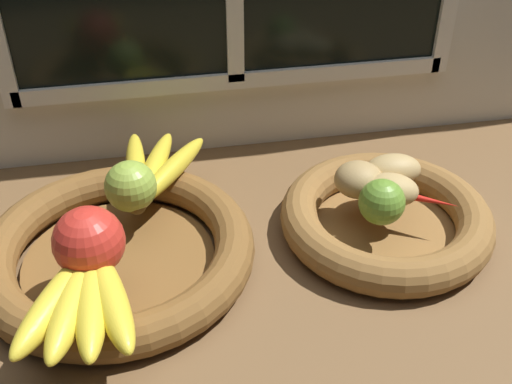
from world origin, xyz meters
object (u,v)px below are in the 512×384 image
at_px(fruit_bowl_left, 118,251).
at_px(potato_large, 390,190).
at_px(banana_bunch_back, 153,169).
at_px(potato_back, 393,170).
at_px(banana_bunch_front, 83,298).
at_px(lime_near, 383,203).
at_px(potato_oblong, 359,180).
at_px(chili_pepper, 406,196).
at_px(fruit_bowl_right, 386,219).
at_px(apple_red_front, 89,242).
at_px(apple_green_back, 131,186).

relative_size(fruit_bowl_left, potato_large, 4.71).
height_order(banana_bunch_back, potato_back, potato_back).
bearing_deg(potato_back, fruit_bowl_left, -173.63).
height_order(banana_bunch_front, lime_near, lime_near).
height_order(potato_oblong, chili_pepper, potato_oblong).
bearing_deg(fruit_bowl_left, banana_bunch_front, -104.44).
xyz_separation_m(banana_bunch_back, potato_oblong, (0.26, -0.09, 0.01)).
height_order(fruit_bowl_right, potato_back, potato_back).
bearing_deg(lime_near, banana_bunch_back, 150.93).
bearing_deg(apple_red_front, fruit_bowl_right, 8.73).
bearing_deg(lime_near, chili_pepper, 35.22).
xyz_separation_m(fruit_bowl_right, banana_bunch_front, (-0.38, -0.12, 0.04)).
xyz_separation_m(apple_red_front, potato_oblong, (0.34, 0.08, -0.02)).
bearing_deg(fruit_bowl_left, apple_green_back, 64.77).
bearing_deg(banana_bunch_front, fruit_bowl_left, 75.56).
bearing_deg(banana_bunch_front, potato_back, 21.99).
xyz_separation_m(fruit_bowl_right, chili_pepper, (0.02, -0.00, 0.04)).
bearing_deg(fruit_bowl_right, potato_large, -90.00).
xyz_separation_m(apple_red_front, banana_bunch_front, (-0.01, -0.06, -0.02)).
xyz_separation_m(fruit_bowl_right, lime_near, (-0.02, -0.04, 0.05)).
bearing_deg(chili_pepper, banana_bunch_front, -132.84).
xyz_separation_m(apple_red_front, banana_bunch_back, (0.08, 0.17, -0.03)).
height_order(fruit_bowl_left, apple_red_front, apple_red_front).
xyz_separation_m(fruit_bowl_left, banana_bunch_front, (-0.03, -0.12, 0.04)).
distance_m(fruit_bowl_left, potato_back, 0.37).
height_order(apple_green_back, potato_oblong, apple_green_back).
bearing_deg(fruit_bowl_right, apple_green_back, 171.05).
bearing_deg(banana_bunch_front, apple_green_back, 72.18).
bearing_deg(banana_bunch_front, chili_pepper, 16.12).
relative_size(apple_red_front, banana_bunch_back, 0.43).
relative_size(fruit_bowl_left, apple_green_back, 5.16).
distance_m(potato_back, chili_pepper, 0.05).
relative_size(fruit_bowl_left, fruit_bowl_right, 1.22).
height_order(fruit_bowl_right, banana_bunch_front, banana_bunch_front).
relative_size(fruit_bowl_right, chili_pepper, 2.12).
height_order(potato_back, potato_large, potato_back).
height_order(fruit_bowl_left, banana_bunch_front, banana_bunch_front).
relative_size(banana_bunch_front, lime_near, 3.12).
relative_size(banana_bunch_front, potato_oblong, 2.82).
distance_m(banana_bunch_back, chili_pepper, 0.33).
height_order(lime_near, chili_pepper, lime_near).
xyz_separation_m(banana_bunch_front, potato_oblong, (0.34, 0.14, 0.01)).
bearing_deg(potato_large, banana_bunch_back, 158.80).
bearing_deg(potato_back, apple_green_back, 178.32).
xyz_separation_m(banana_bunch_back, potato_back, (0.31, -0.07, 0.01)).
bearing_deg(fruit_bowl_left, lime_near, -6.35).
height_order(apple_green_back, potato_large, apple_green_back).
relative_size(banana_bunch_back, lime_near, 3.25).
xyz_separation_m(lime_near, chili_pepper, (0.05, 0.03, -0.02)).
relative_size(apple_green_back, lime_near, 1.14).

